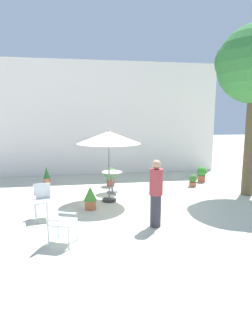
# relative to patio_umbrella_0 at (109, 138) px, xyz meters

# --- Properties ---
(ground_plane) EXTENTS (60.00, 60.00, 0.00)m
(ground_plane) POSITION_rel_patio_umbrella_0_xyz_m (0.52, -0.52, -1.97)
(ground_plane) COLOR beige
(villa_facade) EXTENTS (10.06, 0.30, 5.01)m
(villa_facade) POSITION_rel_patio_umbrella_0_xyz_m (0.52, 4.48, 0.54)
(villa_facade) COLOR white
(villa_facade) RESTS_ON ground
(patio_umbrella_0) EXTENTS (1.94, 1.94, 2.24)m
(patio_umbrella_0) POSITION_rel_patio_umbrella_0_xyz_m (0.00, 0.00, 0.00)
(patio_umbrella_0) COLOR #2D2D2D
(patio_umbrella_0) RESTS_ON ground
(cafe_table_0) EXTENTS (0.71, 0.71, 0.74)m
(cafe_table_0) POSITION_rel_patio_umbrella_0_xyz_m (0.21, 1.01, -1.45)
(cafe_table_0) COLOR white
(cafe_table_0) RESTS_ON ground
(patio_chair_0) EXTENTS (0.54, 0.55, 0.90)m
(patio_chair_0) POSITION_rel_patio_umbrella_0_xyz_m (-1.86, -1.19, -1.44)
(patio_chair_0) COLOR silver
(patio_chair_0) RESTS_ON ground
(patio_chair_1) EXTENTS (0.61, 0.62, 0.96)m
(patio_chair_1) POSITION_rel_patio_umbrella_0_xyz_m (-1.36, -2.82, -1.41)
(patio_chair_1) COLOR white
(patio_chair_1) RESTS_ON ground
(potted_plant_0) EXTENTS (0.27, 0.27, 0.71)m
(potted_plant_0) POSITION_rel_patio_umbrella_0_xyz_m (-2.14, 2.54, -1.63)
(potted_plant_0) COLOR #BE674B
(potted_plant_0) RESTS_ON ground
(potted_plant_1) EXTENTS (0.50, 0.50, 0.71)m
(potted_plant_1) POSITION_rel_patio_umbrella_0_xyz_m (0.28, 1.99, -1.55)
(potted_plant_1) COLOR #AD4C2E
(potted_plant_1) RESTS_ON ground
(potted_plant_2) EXTENTS (0.39, 0.39, 0.62)m
(potted_plant_2) POSITION_rel_patio_umbrella_0_xyz_m (3.99, 2.05, -1.63)
(potted_plant_2) COLOR #C05A3C
(potted_plant_2) RESTS_ON ground
(potted_plant_3) EXTENTS (0.37, 0.37, 0.67)m
(potted_plant_3) POSITION_rel_patio_umbrella_0_xyz_m (-0.62, -0.71, -1.61)
(potted_plant_3) COLOR #C26A41
(potted_plant_3) RESTS_ON ground
(potted_plant_4) EXTENTS (0.31, 0.31, 0.47)m
(potted_plant_4) POSITION_rel_patio_umbrella_0_xyz_m (3.32, 1.36, -1.73)
(potted_plant_4) COLOR #BD6141
(potted_plant_4) RESTS_ON ground
(standing_person) EXTENTS (0.45, 0.45, 1.62)m
(standing_person) POSITION_rel_patio_umbrella_0_xyz_m (0.87, -2.25, -1.13)
(standing_person) COLOR #33333D
(standing_person) RESTS_ON ground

